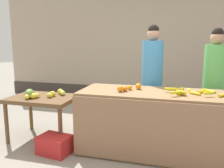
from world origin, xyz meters
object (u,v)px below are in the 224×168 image
Objects in this scene: vendor_woman_blue_shirt at (152,81)px; produce_sack at (104,114)px; vendor_woman_green_shirt at (214,85)px; produce_crate at (55,145)px.

vendor_woman_blue_shirt is 3.95× the size of produce_sack.
produce_crate is at bearing -152.25° from vendor_woman_green_shirt.
vendor_woman_blue_shirt is 4.18× the size of produce_crate.
produce_crate is (-1.23, -1.09, -0.80)m from vendor_woman_blue_shirt.
vendor_woman_blue_shirt is at bearing -10.86° from produce_sack.
produce_sack is at bearing 74.82° from produce_crate.
produce_sack is (-0.89, 0.17, -0.69)m from vendor_woman_blue_shirt.
vendor_woman_blue_shirt is at bearing -176.08° from vendor_woman_green_shirt.
vendor_woman_green_shirt is at bearing 3.92° from vendor_woman_blue_shirt.
produce_crate is at bearing -105.18° from produce_sack.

